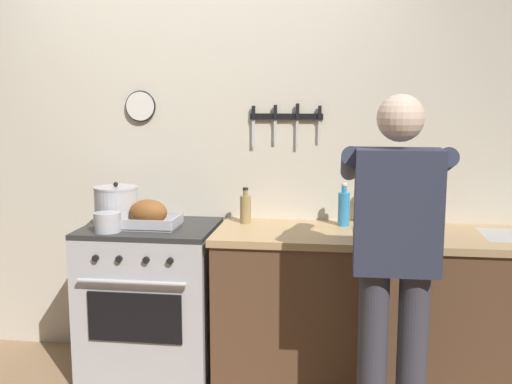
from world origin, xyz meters
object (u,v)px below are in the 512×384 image
Objects in this scene: stove at (152,299)px; cutting_board at (388,232)px; saucepan at (107,222)px; person_cook at (395,251)px; bottle_soy_sauce at (433,215)px; bottle_dish_soap at (344,208)px; bottle_wine_red at (401,203)px; bottle_vinegar at (246,208)px; bottle_cooking_oil at (368,204)px; stock_pot at (116,205)px; roasting_pan at (148,215)px.

stove is 1.45m from cutting_board.
saucepan is 0.42× the size of cutting_board.
bottle_soy_sauce is at bearing -13.45° from person_cook.
bottle_dish_soap is (1.13, 0.15, 0.55)m from stove.
bottle_wine_red reaches higher than bottle_vinegar.
person_cook is 0.84m from bottle_wine_red.
bottle_soy_sauce reaches higher than cutting_board.
cutting_board is 1.67× the size of bottle_soy_sauce.
bottle_wine_red reaches higher than bottle_cooking_oil.
cutting_board is 0.85m from bottle_vinegar.
bottle_vinegar is at bearing -179.70° from bottle_dish_soap.
stove is 0.78m from bottle_vinegar.
stock_pot is 1.73× the size of saucepan.
bottle_wine_red is at bearing 6.71° from stock_pot.
bottle_dish_soap reaches higher than roasting_pan.
stove is at bearing -171.53° from bottle_wine_red.
bottle_soy_sauce is (1.62, 0.08, 0.54)m from stove.
person_cook is 0.81m from bottle_dish_soap.
bottle_soy_sauce is at bearing 23.38° from cutting_board.
bottle_cooking_oil is 0.19m from bottle_wine_red.
bottle_soy_sauce is (0.35, -0.17, -0.03)m from bottle_cooking_oil.
bottle_soy_sauce is at bearing 2.70° from stove.
cutting_board reaches higher than stove.
bottle_cooking_oil is at bearing 13.23° from person_cook.
bottle_dish_soap is (-0.24, 0.18, 0.10)m from cutting_board.
stove is 2.92× the size of bottle_wine_red.
person_cook is 0.87m from bottle_cooking_oil.
roasting_pan is 1.14m from bottle_dish_soap.
bottle_vinegar is (-0.82, 0.18, 0.08)m from cutting_board.
bottle_soy_sauce is (0.26, 0.69, 0.04)m from person_cook.
person_cook is at bearing -23.03° from roasting_pan.
bottle_soy_sauce is at bearing -3.84° from bottle_vinegar.
stove is 1.71m from bottle_soy_sauce.
saucepan is at bearing -133.59° from stove.
bottle_vinegar is (0.55, 0.15, 0.54)m from stove.
stove is 3.46× the size of stock_pot.
cutting_board is (1.36, 0.01, -0.06)m from roasting_pan.
person_cook is 1.12m from bottle_vinegar.
bottle_cooking_oil reaches higher than bottle_soy_sauce.
saucepan is 1.52m from bottle_cooking_oil.
bottle_wine_red is at bearing 0.48° from person_cook.
roasting_pan is at bearing -167.16° from bottle_cooking_oil.
bottle_cooking_oil is at bearing 8.55° from stock_pot.
bottle_wine_red is (0.10, 0.84, 0.08)m from person_cook.
bottle_vinegar is (-1.07, 0.07, -0.00)m from bottle_soy_sauce.
bottle_dish_soap is (-0.14, -0.09, -0.01)m from bottle_cooking_oil.
saucepan is (0.03, -0.21, -0.06)m from stock_pot.
roasting_pan is 0.24m from saucepan.
roasting_pan is at bearing -170.08° from bottle_dish_soap.
saucepan is 1.56m from cutting_board.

